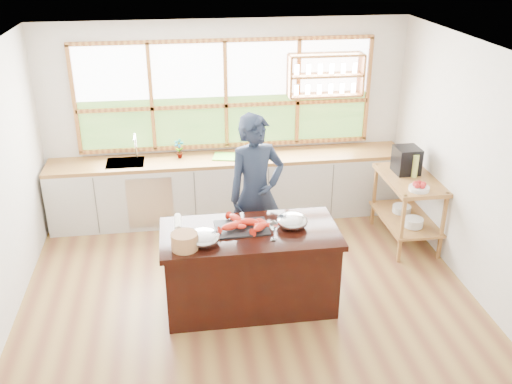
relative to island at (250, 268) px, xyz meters
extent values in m
plane|color=olive|center=(0.00, 0.20, -0.45)|extent=(5.00, 5.00, 0.00)
cube|color=silver|center=(0.00, 2.45, 0.90)|extent=(5.00, 0.02, 2.70)
cube|color=silver|center=(0.00, -2.05, 0.90)|extent=(5.00, 0.02, 2.70)
cube|color=silver|center=(2.50, 0.20, 0.90)|extent=(0.02, 4.50, 2.70)
cube|color=silver|center=(0.00, 0.20, 2.25)|extent=(5.00, 4.50, 0.02)
cube|color=#C4873C|center=(0.00, 2.42, 1.25)|extent=(4.05, 0.06, 1.50)
cube|color=white|center=(0.00, 2.44, 1.59)|extent=(3.98, 0.01, 0.75)
cube|color=#275C1A|center=(0.00, 2.44, 0.87)|extent=(3.98, 0.01, 0.70)
cube|color=#C4873C|center=(1.35, 2.31, 1.77)|extent=(1.00, 0.28, 0.03)
cube|color=#C4873C|center=(1.35, 2.31, 1.50)|extent=(1.00, 0.28, 0.03)
cube|color=#C4873C|center=(1.35, 2.31, 1.22)|extent=(1.00, 0.28, 0.03)
cube|color=#C4873C|center=(0.85, 2.31, 1.50)|extent=(0.03, 0.28, 0.55)
cube|color=#C4873C|center=(1.85, 2.31, 1.50)|extent=(0.03, 0.28, 0.55)
cube|color=beige|center=(0.00, 2.14, -0.03)|extent=(4.90, 0.62, 0.85)
cube|color=#B5B8BC|center=(-1.10, 1.82, -0.02)|extent=(0.60, 0.01, 0.72)
cube|color=olive|center=(0.00, 2.14, 0.42)|extent=(4.90, 0.62, 0.05)
cube|color=#B5B8BC|center=(-1.40, 2.14, 0.37)|extent=(0.50, 0.42, 0.16)
cube|color=olive|center=(2.45, 0.60, 0.00)|extent=(0.04, 0.04, 0.90)
cube|color=olive|center=(2.45, 1.60, 0.00)|extent=(0.04, 0.04, 0.90)
cube|color=olive|center=(1.93, 0.60, 0.00)|extent=(0.04, 0.04, 0.90)
cube|color=olive|center=(1.93, 1.60, 0.00)|extent=(0.04, 0.04, 0.90)
cube|color=olive|center=(2.19, 1.10, -0.13)|extent=(0.62, 1.10, 0.03)
cube|color=olive|center=(2.19, 1.10, 0.42)|extent=(0.62, 1.10, 0.05)
cylinder|color=silver|center=(2.19, 0.85, -0.07)|extent=(0.24, 0.24, 0.11)
cylinder|color=silver|center=(2.19, 1.25, -0.07)|extent=(0.24, 0.24, 0.09)
cube|color=black|center=(0.00, 0.00, -0.03)|extent=(1.77, 0.82, 0.84)
cube|color=black|center=(0.00, 0.00, 0.42)|extent=(1.85, 0.90, 0.06)
imported|color=#192235|center=(0.18, 0.79, 0.50)|extent=(0.80, 0.63, 1.91)
imported|color=slate|center=(-0.67, 2.20, 0.58)|extent=(0.17, 0.14, 0.27)
cube|color=#66BD33|center=(-0.01, 2.14, 0.45)|extent=(0.46, 0.38, 0.01)
cube|color=black|center=(2.19, 1.28, 0.61)|extent=(0.30, 0.32, 0.34)
cylinder|color=#B4C656|center=(2.24, 1.11, 0.60)|extent=(0.08, 0.08, 0.30)
cylinder|color=silver|center=(2.14, 0.72, 0.47)|extent=(0.25, 0.25, 0.05)
sphere|color=#AC1C1C|center=(2.19, 0.72, 0.52)|extent=(0.07, 0.07, 0.07)
sphere|color=#AC1C1C|center=(2.16, 0.77, 0.52)|extent=(0.07, 0.07, 0.07)
sphere|color=#AC1C1C|center=(2.10, 0.75, 0.52)|extent=(0.07, 0.07, 0.07)
sphere|color=#AC1C1C|center=(2.10, 0.69, 0.52)|extent=(0.07, 0.07, 0.07)
sphere|color=#AC1C1C|center=(2.16, 0.67, 0.52)|extent=(0.07, 0.07, 0.07)
cube|color=black|center=(-0.08, 0.07, 0.45)|extent=(0.56, 0.42, 0.02)
ellipsoid|color=red|center=(-0.20, 0.02, 0.50)|extent=(0.23, 0.15, 0.08)
ellipsoid|color=red|center=(0.00, 0.09, 0.50)|extent=(0.23, 0.14, 0.08)
ellipsoid|color=red|center=(0.10, -0.03, 0.50)|extent=(0.21, 0.21, 0.08)
ellipsoid|color=red|center=(-0.13, 0.19, 0.50)|extent=(0.18, 0.23, 0.08)
ellipsoid|color=#B5B8BC|center=(-0.49, -0.19, 0.52)|extent=(0.34, 0.34, 0.16)
ellipsoid|color=#B5B8BC|center=(0.45, 0.03, 0.52)|extent=(0.33, 0.33, 0.16)
cylinder|color=silver|center=(0.21, -0.22, 0.45)|extent=(0.06, 0.06, 0.01)
cylinder|color=silver|center=(0.21, -0.22, 0.52)|extent=(0.01, 0.01, 0.13)
ellipsoid|color=silver|center=(0.21, -0.22, 0.62)|extent=(0.08, 0.08, 0.10)
cylinder|color=#A06C3F|center=(-0.68, -0.26, 0.53)|extent=(0.26, 0.26, 0.17)
cylinder|color=white|center=(-0.73, 0.22, 0.49)|extent=(0.08, 0.30, 0.08)
camera|label=1|loc=(-0.68, -5.14, 3.29)|focal=40.00mm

